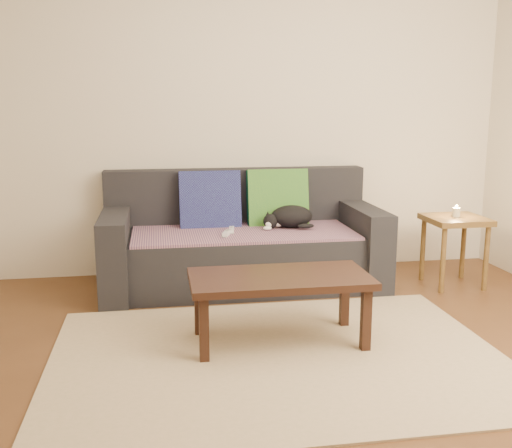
% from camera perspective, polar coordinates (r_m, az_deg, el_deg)
% --- Properties ---
extents(ground, '(4.50, 4.50, 0.00)m').
position_cam_1_polar(ground, '(3.27, 2.66, -13.70)').
color(ground, brown).
rests_on(ground, ground).
extents(back_wall, '(4.50, 0.04, 2.60)m').
position_cam_1_polar(back_wall, '(4.93, -2.13, 10.38)').
color(back_wall, beige).
rests_on(back_wall, ground).
extents(sofa, '(2.10, 0.94, 0.87)m').
position_cam_1_polar(sofa, '(4.64, -1.36, -2.04)').
color(sofa, '#232328').
rests_on(sofa, ground).
extents(throw_blanket, '(1.66, 0.74, 0.02)m').
position_cam_1_polar(throw_blanket, '(4.52, -1.21, -0.82)').
color(throw_blanket, '#462D55').
rests_on(throw_blanket, sofa).
extents(cushion_navy, '(0.48, 0.21, 0.49)m').
position_cam_1_polar(cushion_navy, '(4.71, -4.40, 2.12)').
color(cushion_navy, '#17114B').
rests_on(cushion_navy, throw_blanket).
extents(cushion_green, '(0.48, 0.21, 0.50)m').
position_cam_1_polar(cushion_green, '(4.79, 2.05, 2.30)').
color(cushion_green, '#0B4830').
rests_on(cushion_green, throw_blanket).
extents(cat, '(0.45, 0.36, 0.17)m').
position_cam_1_polar(cat, '(4.65, 3.23, 0.68)').
color(cat, black).
rests_on(cat, throw_blanket).
extents(wii_remote_a, '(0.06, 0.15, 0.03)m').
position_cam_1_polar(wii_remote_a, '(4.50, -2.35, -0.56)').
color(wii_remote_a, white).
rests_on(wii_remote_a, throw_blanket).
extents(wii_remote_b, '(0.08, 0.15, 0.03)m').
position_cam_1_polar(wii_remote_b, '(4.38, -2.82, -0.88)').
color(wii_remote_b, white).
rests_on(wii_remote_b, throw_blanket).
extents(side_table, '(0.43, 0.43, 0.54)m').
position_cam_1_polar(side_table, '(4.82, 18.43, -0.46)').
color(side_table, brown).
rests_on(side_table, ground).
extents(candle, '(0.06, 0.06, 0.09)m').
position_cam_1_polar(candle, '(4.80, 18.53, 1.09)').
color(candle, beige).
rests_on(candle, side_table).
extents(rug, '(2.50, 1.80, 0.01)m').
position_cam_1_polar(rug, '(3.40, 2.12, -12.56)').
color(rug, tan).
rests_on(rug, ground).
extents(coffee_table, '(1.04, 0.52, 0.42)m').
position_cam_1_polar(coffee_table, '(3.48, 2.28, -5.73)').
color(coffee_table, black).
rests_on(coffee_table, rug).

